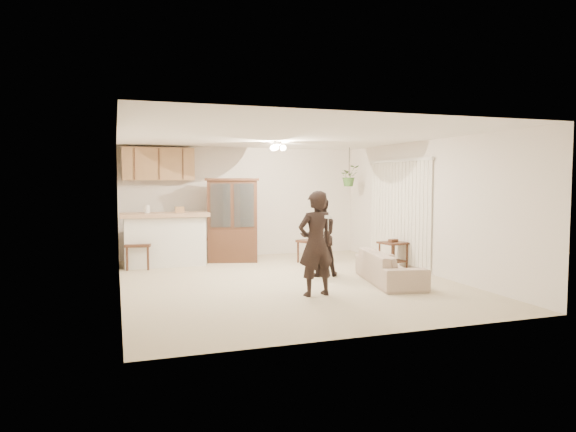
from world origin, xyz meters
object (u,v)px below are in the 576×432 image
object	(u,v)px
side_table	(393,254)
chair_bar	(139,253)
child	(319,239)
chair_hutch_left	(220,246)
sofa	(390,261)
adult	(316,237)
chair_hutch_right	(311,249)
china_hutch	(233,221)

from	to	relation	value
side_table	chair_bar	distance (m)	5.05
child	chair_hutch_left	world-z (taller)	child
child	side_table	bearing A→B (deg)	-161.24
sofa	chair_hutch_left	bearing A→B (deg)	43.40
adult	chair_hutch_right	world-z (taller)	adult
child	side_table	xyz separation A→B (m)	(1.72, 0.31, -0.40)
adult	side_table	bearing A→B (deg)	-149.71
adult	child	bearing A→B (deg)	-120.64
side_table	sofa	bearing A→B (deg)	-122.41
side_table	child	bearing A→B (deg)	-169.81
sofa	china_hutch	xyz separation A→B (m)	(-2.05, 3.08, 0.52)
adult	chair_bar	xyz separation A→B (m)	(-2.44, 3.32, -0.59)
sofa	child	distance (m)	1.36
child	china_hutch	size ratio (longest dim) A/B	0.75
adult	chair_bar	distance (m)	4.16
side_table	chair_hutch_left	distance (m)	3.79
child	chair_hutch_left	bearing A→B (deg)	-54.07
adult	side_table	world-z (taller)	adult
china_hutch	side_table	world-z (taller)	china_hutch
adult	china_hutch	xyz separation A→B (m)	(-0.49, 3.60, -0.01)
china_hutch	chair_hutch_left	size ratio (longest dim) A/B	1.71
china_hutch	child	bearing A→B (deg)	-46.76
china_hutch	side_table	distance (m)	3.44
child	chair_hutch_right	size ratio (longest dim) A/B	1.29
child	chair_hutch_right	xyz separation A→B (m)	(0.40, 1.46, -0.38)
adult	china_hutch	size ratio (longest dim) A/B	1.00
chair_bar	sofa	bearing A→B (deg)	-23.68
china_hutch	chair_hutch_right	distance (m)	1.78
sofa	adult	world-z (taller)	adult
sofa	chair_hutch_right	bearing A→B (deg)	22.89
chair_bar	chair_hutch_left	xyz separation A→B (m)	(1.77, 0.73, -0.01)
child	side_table	size ratio (longest dim) A/B	2.32
chair_hutch_right	adult	bearing A→B (deg)	43.73
chair_bar	adult	bearing A→B (deg)	-42.46
adult	chair_hutch_right	size ratio (longest dim) A/B	1.73
child	chair_bar	xyz separation A→B (m)	(-3.10, 1.84, -0.37)
chair_hutch_left	side_table	bearing A→B (deg)	-9.23
china_hutch	side_table	xyz separation A→B (m)	(2.86, -1.81, -0.61)
chair_bar	chair_hutch_left	distance (m)	1.91
chair_hutch_right	chair_hutch_left	bearing A→B (deg)	-59.07
adult	child	distance (m)	1.64
chair_bar	china_hutch	bearing A→B (deg)	19.40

